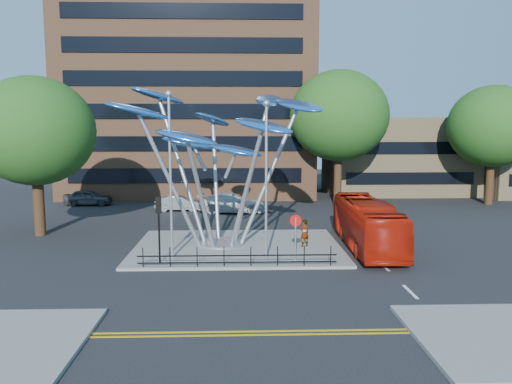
{
  "coord_description": "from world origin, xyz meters",
  "views": [
    {
      "loc": [
        -0.86,
        -22.61,
        7.12
      ],
      "look_at": [
        0.01,
        4.0,
        3.6
      ],
      "focal_mm": 35.0,
      "sensor_mm": 36.0,
      "label": 1
    }
  ],
  "objects_px": {
    "parked_car_left": "(88,197)",
    "pedestrian": "(305,233)",
    "tree_far": "(493,126)",
    "red_bus": "(367,224)",
    "tree_right": "(339,116)",
    "street_lamp_left": "(170,160)",
    "traffic_light_island": "(159,215)",
    "street_lamp_right": "(266,166)",
    "leaf_sculpture": "(219,131)",
    "parked_car_right": "(232,203)",
    "parked_car_mid": "(179,203)",
    "tree_left": "(35,131)",
    "no_entry_sign_island": "(296,230)"
  },
  "relations": [
    {
      "from": "tree_right",
      "to": "pedestrian",
      "type": "relative_size",
      "value": 7.59
    },
    {
      "from": "tree_far",
      "to": "street_lamp_right",
      "type": "distance_m",
      "value": 28.76
    },
    {
      "from": "tree_far",
      "to": "parked_car_mid",
      "type": "relative_size",
      "value": 2.74
    },
    {
      "from": "street_lamp_left",
      "to": "red_bus",
      "type": "relative_size",
      "value": 0.87
    },
    {
      "from": "street_lamp_left",
      "to": "street_lamp_right",
      "type": "relative_size",
      "value": 1.06
    },
    {
      "from": "tree_right",
      "to": "leaf_sculpture",
      "type": "height_order",
      "value": "tree_right"
    },
    {
      "from": "parked_car_right",
      "to": "red_bus",
      "type": "bearing_deg",
      "value": -143.64
    },
    {
      "from": "tree_right",
      "to": "street_lamp_left",
      "type": "relative_size",
      "value": 1.38
    },
    {
      "from": "leaf_sculpture",
      "to": "pedestrian",
      "type": "relative_size",
      "value": 7.97
    },
    {
      "from": "leaf_sculpture",
      "to": "parked_car_right",
      "type": "distance_m",
      "value": 13.12
    },
    {
      "from": "tree_far",
      "to": "red_bus",
      "type": "height_order",
      "value": "tree_far"
    },
    {
      "from": "street_lamp_left",
      "to": "pedestrian",
      "type": "bearing_deg",
      "value": 17.11
    },
    {
      "from": "leaf_sculpture",
      "to": "parked_car_mid",
      "type": "xyz_separation_m",
      "value": [
        -3.97,
        12.64,
        -6.22
      ]
    },
    {
      "from": "tree_left",
      "to": "tree_right",
      "type": "bearing_deg",
      "value": 28.61
    },
    {
      "from": "pedestrian",
      "to": "tree_right",
      "type": "bearing_deg",
      "value": -132.51
    },
    {
      "from": "tree_left",
      "to": "parked_car_left",
      "type": "height_order",
      "value": "tree_left"
    },
    {
      "from": "leaf_sculpture",
      "to": "red_bus",
      "type": "bearing_deg",
      "value": -4.78
    },
    {
      "from": "leaf_sculpture",
      "to": "parked_car_left",
      "type": "relative_size",
      "value": 2.99
    },
    {
      "from": "red_bus",
      "to": "parked_car_left",
      "type": "distance_m",
      "value": 26.97
    },
    {
      "from": "tree_right",
      "to": "traffic_light_island",
      "type": "xyz_separation_m",
      "value": [
        -13.0,
        -19.5,
        -5.42
      ]
    },
    {
      "from": "tree_far",
      "to": "red_bus",
      "type": "distance_m",
      "value": 22.96
    },
    {
      "from": "leaf_sculpture",
      "to": "parked_car_right",
      "type": "relative_size",
      "value": 2.29
    },
    {
      "from": "parked_car_mid",
      "to": "parked_car_right",
      "type": "height_order",
      "value": "parked_car_right"
    },
    {
      "from": "tree_left",
      "to": "pedestrian",
      "type": "height_order",
      "value": "tree_left"
    },
    {
      "from": "tree_far",
      "to": "parked_car_left",
      "type": "height_order",
      "value": "tree_far"
    },
    {
      "from": "tree_right",
      "to": "tree_far",
      "type": "xyz_separation_m",
      "value": [
        14.0,
        0.0,
        -0.93
      ]
    },
    {
      "from": "tree_left",
      "to": "parked_car_left",
      "type": "relative_size",
      "value": 2.43
    },
    {
      "from": "tree_far",
      "to": "parked_car_mid",
      "type": "height_order",
      "value": "tree_far"
    },
    {
      "from": "traffic_light_island",
      "to": "no_entry_sign_island",
      "type": "height_order",
      "value": "traffic_light_island"
    },
    {
      "from": "tree_left",
      "to": "tree_far",
      "type": "distance_m",
      "value": 37.95
    },
    {
      "from": "street_lamp_left",
      "to": "red_bus",
      "type": "height_order",
      "value": "street_lamp_left"
    },
    {
      "from": "street_lamp_left",
      "to": "street_lamp_right",
      "type": "height_order",
      "value": "street_lamp_left"
    },
    {
      "from": "pedestrian",
      "to": "parked_car_right",
      "type": "distance_m",
      "value": 13.29
    },
    {
      "from": "parked_car_left",
      "to": "pedestrian",
      "type": "bearing_deg",
      "value": -134.72
    },
    {
      "from": "parked_car_right",
      "to": "pedestrian",
      "type": "bearing_deg",
      "value": -157.52
    },
    {
      "from": "street_lamp_left",
      "to": "pedestrian",
      "type": "xyz_separation_m",
      "value": [
        7.4,
        2.28,
        -4.41
      ]
    },
    {
      "from": "pedestrian",
      "to": "red_bus",
      "type": "bearing_deg",
      "value": 157.69
    },
    {
      "from": "traffic_light_island",
      "to": "tree_right",
      "type": "bearing_deg",
      "value": 56.31
    },
    {
      "from": "street_lamp_left",
      "to": "traffic_light_island",
      "type": "distance_m",
      "value": 2.96
    },
    {
      "from": "tree_right",
      "to": "street_lamp_right",
      "type": "xyz_separation_m",
      "value": [
        -7.5,
        -19.0,
        -2.94
      ]
    },
    {
      "from": "traffic_light_island",
      "to": "parked_car_mid",
      "type": "height_order",
      "value": "traffic_light_island"
    },
    {
      "from": "tree_right",
      "to": "tree_far",
      "type": "height_order",
      "value": "tree_right"
    },
    {
      "from": "street_lamp_left",
      "to": "traffic_light_island",
      "type": "xyz_separation_m",
      "value": [
        -0.5,
        -1.0,
        -2.74
      ]
    },
    {
      "from": "street_lamp_left",
      "to": "no_entry_sign_island",
      "type": "distance_m",
      "value": 7.47
    },
    {
      "from": "tree_right",
      "to": "street_lamp_right",
      "type": "distance_m",
      "value": 20.64
    },
    {
      "from": "tree_left",
      "to": "parked_car_left",
      "type": "bearing_deg",
      "value": 92.85
    },
    {
      "from": "street_lamp_right",
      "to": "parked_car_mid",
      "type": "xyz_separation_m",
      "value": [
        -6.53,
        16.32,
        -4.44
      ]
    },
    {
      "from": "tree_right",
      "to": "no_entry_sign_island",
      "type": "bearing_deg",
      "value": -107.12
    },
    {
      "from": "tree_right",
      "to": "red_bus",
      "type": "distance_m",
      "value": 17.41
    },
    {
      "from": "street_lamp_left",
      "to": "parked_car_left",
      "type": "distance_m",
      "value": 22.09
    }
  ]
}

